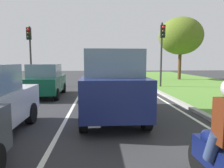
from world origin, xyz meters
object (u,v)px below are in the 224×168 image
(tree_roadside_far, at_px, (181,36))
(car_hatchback_far, at_px, (46,81))
(traffic_light_near_right, at_px, (162,43))
(traffic_light_overhead_left, at_px, (30,45))
(car_suv_ahead, at_px, (112,84))

(tree_roadside_far, bearing_deg, car_hatchback_far, -140.35)
(traffic_light_near_right, height_order, tree_roadside_far, tree_roadside_far)
(traffic_light_near_right, height_order, traffic_light_overhead_left, traffic_light_near_right)
(car_suv_ahead, relative_size, traffic_light_near_right, 0.96)
(traffic_light_overhead_left, bearing_deg, car_hatchback_far, -64.60)
(traffic_light_near_right, relative_size, traffic_light_overhead_left, 1.03)
(traffic_light_overhead_left, distance_m, tree_roadside_far, 14.28)
(tree_roadside_far, bearing_deg, traffic_light_overhead_left, -162.18)
(tree_roadside_far, bearing_deg, traffic_light_near_right, -122.57)
(car_hatchback_far, height_order, traffic_light_overhead_left, traffic_light_overhead_left)
(car_suv_ahead, relative_size, car_hatchback_far, 1.21)
(car_hatchback_far, height_order, traffic_light_near_right, traffic_light_near_right)
(traffic_light_near_right, bearing_deg, car_hatchback_far, -155.07)
(car_hatchback_far, xyz_separation_m, traffic_light_near_right, (7.50, 3.49, 2.32))
(car_suv_ahead, relative_size, tree_roadside_far, 0.71)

